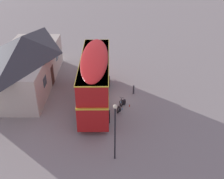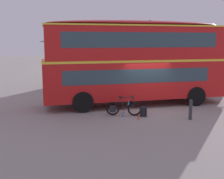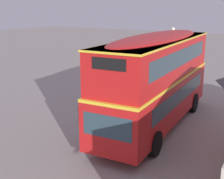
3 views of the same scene
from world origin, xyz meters
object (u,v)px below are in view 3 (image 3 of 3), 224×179
Objects in this scene: touring_bicycle at (128,105)px; water_bottle_blue_sports at (125,109)px; double_decker_bus at (157,77)px; kerb_bollard at (80,114)px; water_bottle_red_squeeze at (110,109)px; backpack_on_ground at (114,110)px; street_lamp at (172,52)px.

touring_bicycle is 8.02× the size of water_bottle_blue_sports.
kerb_bollard is at bearing -64.38° from double_decker_bus.
double_decker_bus reaches higher than kerb_bollard.
kerb_bollard is (1.74, -3.64, -2.15)m from double_decker_bus.
kerb_bollard is (2.44, -0.39, 0.38)m from water_bottle_red_squeeze.
backpack_on_ground is at bearing -96.20° from double_decker_bus.
touring_bicycle reaches higher than backpack_on_ground.
backpack_on_ground is 0.11× the size of street_lamp.
kerb_bollard reaches higher than backpack_on_ground.
double_decker_bus reaches higher than street_lamp.
water_bottle_red_squeeze is at bearing -127.07° from backpack_on_ground.
double_decker_bus is at bearing 77.95° from water_bottle_red_squeeze.
backpack_on_ground reaches higher than water_bottle_red_squeeze.
street_lamp is (-7.54, -2.19, 0.20)m from double_decker_bus.
double_decker_bus is at bearing 61.50° from touring_bicycle.
kerb_bollard is at bearing -22.86° from touring_bicycle.
backpack_on_ground is at bearing 52.93° from water_bottle_red_squeeze.
street_lamp is (-6.85, 1.05, 2.73)m from water_bottle_red_squeeze.
water_bottle_red_squeeze is at bearing -50.29° from water_bottle_blue_sports.
water_bottle_blue_sports is at bearing 160.30° from kerb_bollard.
touring_bicycle is 1.09m from water_bottle_red_squeeze.
water_bottle_red_squeeze is 2.50m from kerb_bollard.
double_decker_bus is 20.87× the size of backpack_on_ground.
water_bottle_red_squeeze is (0.59, -0.88, -0.26)m from touring_bicycle.
water_bottle_blue_sports is 0.89m from water_bottle_red_squeeze.
backpack_on_ground reaches higher than water_bottle_blue_sports.
backpack_on_ground is at bearing -4.18° from street_lamp.
touring_bicycle is at bearing 123.70° from water_bottle_red_squeeze.
touring_bicycle is 1.06m from backpack_on_ground.
water_bottle_red_squeeze reaches higher than water_bottle_blue_sports.
touring_bicycle is (-1.28, -2.36, -2.27)m from double_decker_bus.
street_lamp is (-7.24, 0.53, 2.59)m from backpack_on_ground.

